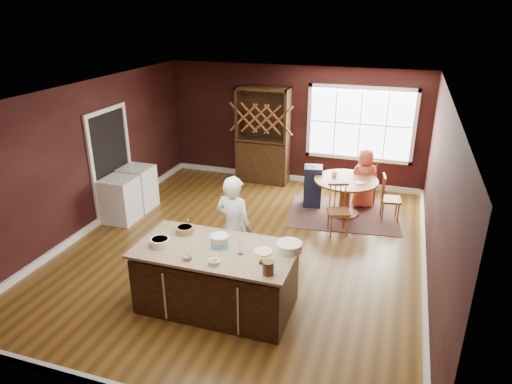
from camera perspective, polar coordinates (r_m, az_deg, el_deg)
room_shell at (r=7.47m, az=-1.58°, el=2.15°), size 7.00×7.00×7.00m
window at (r=10.39m, az=12.91°, el=8.30°), size 2.36×0.10×1.66m
doorway at (r=9.42m, az=-17.61°, el=3.34°), size 0.08×1.26×2.13m
kitchen_island at (r=6.40m, az=-4.95°, el=-10.77°), size 2.15×1.12×0.92m
dining_table at (r=9.21m, az=11.12°, el=0.30°), size 1.25×1.25×0.75m
baker at (r=6.87m, az=-2.78°, el=-4.50°), size 0.66×0.50×1.66m
layer_cake at (r=6.20m, az=-4.60°, el=-6.02°), size 0.35×0.35×0.14m
bowl_blue at (r=6.30m, az=-11.90°, el=-6.15°), size 0.27×0.27×0.10m
bowl_yellow at (r=6.58m, az=-8.87°, el=-4.69°), size 0.25×0.25×0.10m
bowl_pink at (r=5.94m, az=-8.64°, el=-8.09°), size 0.14×0.14×0.05m
bowl_olive at (r=5.80m, az=-5.26°, el=-8.71°), size 0.15×0.15×0.06m
drinking_glass at (r=5.96m, az=-1.95°, el=-7.14°), size 0.07×0.07×0.15m
dinner_plate at (r=6.04m, az=0.91°, el=-7.43°), size 0.25×0.25×0.02m
white_tub at (r=6.06m, az=4.17°, el=-6.85°), size 0.34×0.34×0.12m
stoneware_crock at (r=5.55m, az=1.53°, el=-9.44°), size 0.14×0.14×0.17m
toy_figurine at (r=5.77m, az=0.64°, el=-8.58°), size 0.05×0.05×0.09m
rug at (r=9.42m, az=10.88°, el=-2.68°), size 2.35×1.93×0.01m
chair_east at (r=9.24m, az=16.52°, el=-0.67°), size 0.42×0.44×0.92m
chair_south at (r=8.46m, az=10.29°, el=-2.18°), size 0.49×0.48×0.93m
chair_north at (r=9.87m, az=13.77°, el=1.44°), size 0.46×0.44×1.02m
seated_woman at (r=9.62m, az=13.36°, el=1.68°), size 0.72×0.61×1.25m
high_chair at (r=9.54m, az=7.10°, el=0.82°), size 0.43×0.43×0.90m
toddler at (r=9.54m, az=7.06°, el=3.12°), size 0.18×0.14×0.26m
table_plate at (r=8.98m, az=12.81°, el=1.12°), size 0.20×0.20×0.01m
table_cup at (r=9.26m, az=9.78°, el=2.28°), size 0.13×0.13×0.09m
hutch at (r=10.65m, az=0.91°, el=7.06°), size 1.22×0.51×2.23m
washer at (r=9.19m, az=-16.62°, el=-0.94°), size 0.60×0.58×0.87m
dryer at (r=9.68m, az=-14.54°, el=0.52°), size 0.61×0.59×0.89m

